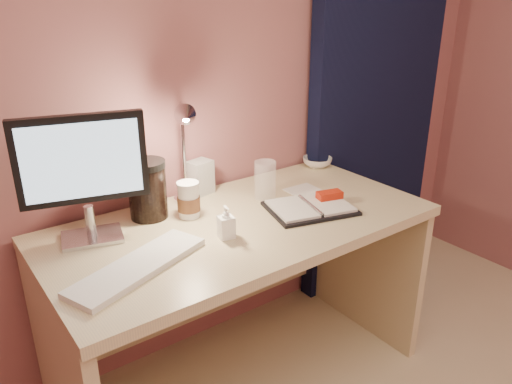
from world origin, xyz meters
TOP-DOWN VIEW (x-y plane):
  - room at (0.95, 1.69)m, footprint 3.50×3.50m
  - desk at (0.00, 1.45)m, footprint 1.40×0.70m
  - monitor at (-0.48, 1.56)m, footprint 0.39×0.19m
  - keyboard at (-0.44, 1.28)m, footprint 0.48×0.29m
  - planner at (0.27, 1.30)m, footprint 0.36×0.31m
  - paper_b at (0.37, 1.45)m, footprint 0.14×0.14m
  - coffee_cup at (-0.13, 1.52)m, footprint 0.08×0.08m
  - clear_cup at (0.20, 1.50)m, footprint 0.09×0.09m
  - bowl at (0.63, 1.66)m, footprint 0.16×0.16m
  - lotion_bottle at (-0.12, 1.30)m, footprint 0.06×0.06m
  - dark_jar at (-0.25, 1.60)m, footprint 0.14×0.14m
  - product_box at (0.02, 1.69)m, footprint 0.11×0.09m
  - desk_lamp at (-0.03, 1.56)m, footprint 0.16×0.25m

SIDE VIEW (x-z plane):
  - desk at x=0.00m, z-range 0.14..0.87m
  - paper_b at x=0.37m, z-range 0.73..0.73m
  - keyboard at x=-0.44m, z-range 0.73..0.75m
  - planner at x=0.27m, z-range 0.72..0.77m
  - bowl at x=0.63m, z-range 0.73..0.77m
  - lotion_bottle at x=-0.12m, z-range 0.73..0.84m
  - coffee_cup at x=-0.13m, z-range 0.73..0.86m
  - product_box at x=0.02m, z-range 0.73..0.87m
  - clear_cup at x=0.20m, z-range 0.73..0.88m
  - dark_jar at x=-0.25m, z-range 0.73..0.92m
  - monitor at x=-0.48m, z-range 0.77..1.20m
  - desk_lamp at x=-0.03m, z-range 0.78..1.20m
  - room at x=0.95m, z-range -0.61..2.89m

